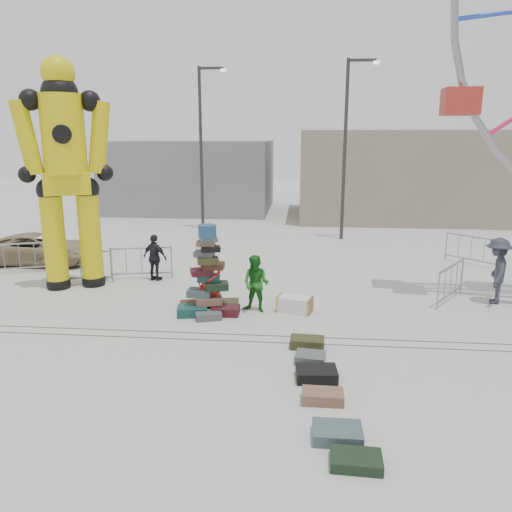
# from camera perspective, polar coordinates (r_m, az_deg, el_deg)

# --- Properties ---
(ground) EXTENTS (90.00, 90.00, 0.00)m
(ground) POSITION_cam_1_polar(r_m,az_deg,el_deg) (11.37, -0.99, -10.97)
(ground) COLOR #9E9E99
(ground) RESTS_ON ground
(track_line_near) EXTENTS (40.00, 0.04, 0.01)m
(track_line_near) POSITION_cam_1_polar(r_m,az_deg,el_deg) (11.92, -0.66, -9.76)
(track_line_near) COLOR #47443F
(track_line_near) RESTS_ON ground
(track_line_far) EXTENTS (40.00, 0.04, 0.01)m
(track_line_far) POSITION_cam_1_polar(r_m,az_deg,el_deg) (12.28, -0.46, -9.02)
(track_line_far) COLOR #47443F
(track_line_far) RESTS_ON ground
(building_right) EXTENTS (12.00, 8.00, 5.00)m
(building_right) POSITION_cam_1_polar(r_m,az_deg,el_deg) (30.92, 16.45, 8.93)
(building_right) COLOR gray
(building_right) RESTS_ON ground
(building_left) EXTENTS (10.00, 8.00, 4.40)m
(building_left) POSITION_cam_1_polar(r_m,az_deg,el_deg) (33.16, -7.21, 9.13)
(building_left) COLOR gray
(building_left) RESTS_ON ground
(lamp_post_right) EXTENTS (1.41, 0.25, 8.00)m
(lamp_post_right) POSITION_cam_1_polar(r_m,az_deg,el_deg) (23.36, 10.38, 12.79)
(lamp_post_right) COLOR #2D2D30
(lamp_post_right) RESTS_ON ground
(lamp_post_left) EXTENTS (1.41, 0.25, 8.00)m
(lamp_post_left) POSITION_cam_1_polar(r_m,az_deg,el_deg) (25.78, -6.12, 12.99)
(lamp_post_left) COLOR #2D2D30
(lamp_post_left) RESTS_ON ground
(suitcase_tower) EXTENTS (1.74, 1.54, 2.45)m
(suitcase_tower) POSITION_cam_1_polar(r_m,az_deg,el_deg) (13.62, -5.47, -3.72)
(suitcase_tower) COLOR #164442
(suitcase_tower) RESTS_ON ground
(crash_test_dummy) EXTENTS (2.82, 1.56, 7.22)m
(crash_test_dummy) POSITION_cam_1_polar(r_m,az_deg,el_deg) (16.43, -20.87, 9.52)
(crash_test_dummy) COLOR black
(crash_test_dummy) RESTS_ON ground
(steamer_trunk) EXTENTS (1.03, 0.76, 0.43)m
(steamer_trunk) POSITION_cam_1_polar(r_m,az_deg,el_deg) (13.81, 4.46, -5.52)
(steamer_trunk) COLOR silver
(steamer_trunk) RESTS_ON ground
(row_case_0) EXTENTS (0.80, 0.51, 0.23)m
(row_case_0) POSITION_cam_1_polar(r_m,az_deg,el_deg) (11.64, 5.87, -9.81)
(row_case_0) COLOR #36371B
(row_case_0) RESTS_ON ground
(row_case_1) EXTENTS (0.69, 0.60, 0.19)m
(row_case_1) POSITION_cam_1_polar(r_m,az_deg,el_deg) (10.97, 6.21, -11.48)
(row_case_1) COLOR #505357
(row_case_1) RESTS_ON ground
(row_case_2) EXTENTS (0.85, 0.64, 0.24)m
(row_case_2) POSITION_cam_1_polar(r_m,az_deg,el_deg) (10.25, 6.93, -13.22)
(row_case_2) COLOR black
(row_case_2) RESTS_ON ground
(row_case_3) EXTENTS (0.76, 0.45, 0.21)m
(row_case_3) POSITION_cam_1_polar(r_m,az_deg,el_deg) (9.51, 7.63, -15.61)
(row_case_3) COLOR brown
(row_case_3) RESTS_ON ground
(row_case_4) EXTENTS (0.79, 0.58, 0.21)m
(row_case_4) POSITION_cam_1_polar(r_m,az_deg,el_deg) (8.55, 9.27, -19.35)
(row_case_4) COLOR #40565B
(row_case_4) RESTS_ON ground
(row_case_5) EXTENTS (0.78, 0.53, 0.17)m
(row_case_5) POSITION_cam_1_polar(r_m,az_deg,el_deg) (8.05, 11.36, -21.93)
(row_case_5) COLOR black
(row_case_5) RESTS_ON ground
(barricade_dummy_a) EXTENTS (1.90, 0.81, 1.10)m
(barricade_dummy_a) POSITION_cam_1_polar(r_m,az_deg,el_deg) (19.40, -25.41, -0.17)
(barricade_dummy_a) COLOR gray
(barricade_dummy_a) RESTS_ON ground
(barricade_dummy_b) EXTENTS (1.97, 0.54, 1.10)m
(barricade_dummy_b) POSITION_cam_1_polar(r_m,az_deg,el_deg) (17.26, -19.44, -1.19)
(barricade_dummy_b) COLOR gray
(barricade_dummy_b) RESTS_ON ground
(barricade_dummy_c) EXTENTS (1.97, 0.54, 1.10)m
(barricade_dummy_c) POSITION_cam_1_polar(r_m,az_deg,el_deg) (17.25, -12.95, -0.76)
(barricade_dummy_c) COLOR gray
(barricade_dummy_c) RESTS_ON ground
(barricade_wheel_front) EXTENTS (1.21, 1.71, 1.10)m
(barricade_wheel_front) POSITION_cam_1_polar(r_m,az_deg,el_deg) (15.65, 21.35, -2.84)
(barricade_wheel_front) COLOR gray
(barricade_wheel_front) RESTS_ON ground
(barricade_wheel_back) EXTENTS (1.50, 1.47, 1.10)m
(barricade_wheel_back) POSITION_cam_1_polar(r_m,az_deg,el_deg) (20.40, 23.35, 0.66)
(barricade_wheel_back) COLOR gray
(barricade_wheel_back) RESTS_ON ground
(pedestrian_red) EXTENTS (0.70, 0.52, 1.74)m
(pedestrian_red) POSITION_cam_1_polar(r_m,az_deg,el_deg) (13.59, -5.38, -2.96)
(pedestrian_red) COLOR red
(pedestrian_red) RESTS_ON ground
(pedestrian_green) EXTENTS (0.92, 0.81, 1.58)m
(pedestrian_green) POSITION_cam_1_polar(r_m,az_deg,el_deg) (13.62, 0.00, -3.19)
(pedestrian_green) COLOR #186118
(pedestrian_green) RESTS_ON ground
(pedestrian_black) EXTENTS (0.99, 0.68, 1.56)m
(pedestrian_black) POSITION_cam_1_polar(r_m,az_deg,el_deg) (16.90, -11.47, -0.18)
(pedestrian_black) COLOR black
(pedestrian_black) RESTS_ON ground
(pedestrian_grey) EXTENTS (1.05, 1.39, 1.92)m
(pedestrian_grey) POSITION_cam_1_polar(r_m,az_deg,el_deg) (15.86, 25.80, -1.53)
(pedestrian_grey) COLOR #2A2B38
(pedestrian_grey) RESTS_ON ground
(parked_suv) EXTENTS (4.13, 1.94, 1.14)m
(parked_suv) POSITION_cam_1_polar(r_m,az_deg,el_deg) (20.50, -23.54, 0.76)
(parked_suv) COLOR #92805E
(parked_suv) RESTS_ON ground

